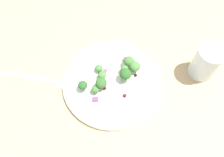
{
  "coord_description": "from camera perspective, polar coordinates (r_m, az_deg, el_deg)",
  "views": [
    {
      "loc": [
        20.36,
        -16.85,
        54.52
      ],
      "look_at": [
        0.5,
        1.23,
        2.7
      ],
      "focal_mm": 37.25,
      "sensor_mm": 36.0,
      "label": 1
    }
  ],
  "objects": [
    {
      "name": "ground_plane",
      "position": [
        0.61,
        -1.17,
        -1.97
      ],
      "size": [
        180.0,
        180.0,
        2.0
      ],
      "primitive_type": "cube",
      "color": "tan"
    },
    {
      "name": "plate",
      "position": [
        0.6,
        0.0,
        -0.81
      ],
      "size": [
        25.46,
        25.46,
        1.7
      ],
      "color": "white",
      "rests_on": "ground_plane"
    },
    {
      "name": "dressing_pool",
      "position": [
        0.6,
        0.0,
        -0.62
      ],
      "size": [
        14.77,
        14.77,
        0.2
      ],
      "primitive_type": "cylinder",
      "color": "white",
      "rests_on": "plate"
    },
    {
      "name": "broccoli_floret_0",
      "position": [
        0.6,
        -3.22,
        2.51
      ],
      "size": [
        2.04,
        2.04,
        2.07
      ],
      "color": "#8EB77A",
      "rests_on": "plate"
    },
    {
      "name": "broccoli_floret_1",
      "position": [
        0.57,
        -2.68,
        -1.13
      ],
      "size": [
        2.8,
        2.8,
        2.83
      ],
      "color": "#8EB77A",
      "rests_on": "plate"
    },
    {
      "name": "broccoli_floret_2",
      "position": [
        0.58,
        -7.19,
        -1.65
      ],
      "size": [
        2.35,
        2.35,
        2.38
      ],
      "color": "#8EB77A",
      "rests_on": "plate"
    },
    {
      "name": "broccoli_floret_3",
      "position": [
        0.6,
        4.47,
        3.99
      ],
      "size": [
        2.81,
        2.81,
        2.84
      ],
      "color": "#ADD18E",
      "rests_on": "plate"
    },
    {
      "name": "broccoli_floret_4",
      "position": [
        0.6,
        5.62,
        2.97
      ],
      "size": [
        2.88,
        2.88,
        2.92
      ],
      "color": "#9EC684",
      "rests_on": "plate"
    },
    {
      "name": "broccoli_floret_5",
      "position": [
        0.59,
        -2.1,
        1.05
      ],
      "size": [
        2.15,
        2.15,
        2.17
      ],
      "color": "#8EB77A",
      "rests_on": "plate"
    },
    {
      "name": "broccoli_floret_6",
      "position": [
        0.57,
        -4.38,
        -2.45
      ],
      "size": [
        1.93,
        1.93,
        1.95
      ],
      "color": "#8EB77A",
      "rests_on": "plate"
    },
    {
      "name": "broccoli_floret_7",
      "position": [
        0.58,
        3.33,
        1.07
      ],
      "size": [
        2.98,
        2.98,
        3.02
      ],
      "color": "#8EB77A",
      "rests_on": "plate"
    },
    {
      "name": "broccoli_floret_8",
      "position": [
        0.59,
        3.07,
        2.41
      ],
      "size": [
        1.97,
        1.97,
        2.0
      ],
      "color": "#9EC684",
      "rests_on": "plate"
    },
    {
      "name": "cranberry_0",
      "position": [
        0.58,
        -1.79,
        -2.34
      ],
      "size": [
        0.89,
        0.89,
        0.89
      ],
      "primitive_type": "sphere",
      "color": "maroon",
      "rests_on": "plate"
    },
    {
      "name": "cranberry_1",
      "position": [
        0.6,
        5.85,
        0.82
      ],
      "size": [
        0.79,
        0.79,
        0.79
      ],
      "primitive_type": "sphere",
      "color": "#4C0A14",
      "rests_on": "plate"
    },
    {
      "name": "cranberry_2",
      "position": [
        0.58,
        3.15,
        -4.19
      ],
      "size": [
        0.98,
        0.98,
        0.98
      ],
      "primitive_type": "sphere",
      "color": "maroon",
      "rests_on": "plate"
    },
    {
      "name": "onion_bit_0",
      "position": [
        0.57,
        -4.07,
        -5.12
      ],
      "size": [
        1.77,
        1.81,
        0.43
      ],
      "primitive_type": "cube",
      "rotation": [
        0.0,
        0.0,
        2.52
      ],
      "color": "#843D75",
      "rests_on": "plate"
    },
    {
      "name": "onion_bit_1",
      "position": [
        0.6,
        -1.74,
        1.82
      ],
      "size": [
        1.47,
        1.53,
        0.35
      ],
      "primitive_type": "cube",
      "rotation": [
        0.0,
        0.0,
        2.08
      ],
      "color": "#934C84",
      "rests_on": "plate"
    },
    {
      "name": "onion_bit_2",
      "position": [
        0.63,
        3.12,
        4.75
      ],
      "size": [
        1.37,
        1.63,
        0.55
      ],
      "primitive_type": "cube",
      "rotation": [
        0.0,
        0.0,
        1.98
      ],
      "color": "#934C84",
      "rests_on": "plate"
    },
    {
      "name": "fork",
      "position": [
        0.64,
        -17.27,
        -0.18
      ],
      "size": [
        16.1,
        12.4,
        0.5
      ],
      "color": "silver",
      "rests_on": "ground_plane"
    },
    {
      "name": "water_glass",
      "position": [
        0.63,
        22.11,
        3.77
      ],
      "size": [
        6.78,
        6.78,
        9.47
      ],
      "primitive_type": "cylinder",
      "color": "silver",
      "rests_on": "ground_plane"
    }
  ]
}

